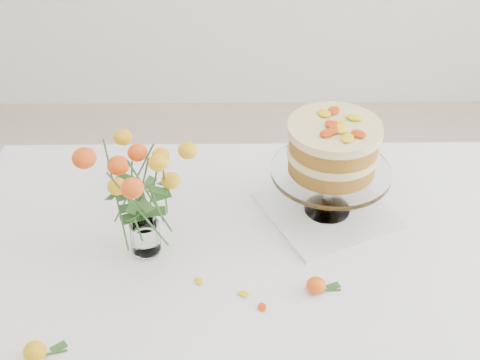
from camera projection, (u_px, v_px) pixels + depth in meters
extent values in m
cube|color=#A47B60|center=(251.00, 259.00, 1.60)|extent=(1.40, 0.90, 0.04)
cylinder|color=#A47B60|center=(51.00, 266.00, 2.12)|extent=(0.06, 0.06, 0.71)
cylinder|color=#A47B60|center=(441.00, 263.00, 2.13)|extent=(0.06, 0.06, 0.71)
cube|color=white|center=(251.00, 252.00, 1.59)|extent=(1.42, 0.92, 0.01)
cube|color=white|center=(247.00, 173.00, 2.02)|extent=(1.42, 0.01, 0.20)
cube|color=silver|center=(327.00, 211.00, 1.70)|extent=(0.38, 0.38, 0.01)
cylinder|color=white|center=(329.00, 188.00, 1.65)|extent=(0.03, 0.03, 0.09)
cylinder|color=white|center=(331.00, 171.00, 1.62)|extent=(0.29, 0.29, 0.01)
cylinder|color=#8D5C1F|center=(332.00, 162.00, 1.60)|extent=(0.27, 0.27, 0.04)
cylinder|color=beige|center=(333.00, 151.00, 1.59)|extent=(0.28, 0.28, 0.02)
cylinder|color=#8D5C1F|center=(334.00, 140.00, 1.57)|extent=(0.27, 0.27, 0.04)
cylinder|color=beige|center=(335.00, 129.00, 1.55)|extent=(0.29, 0.29, 0.02)
cylinder|color=white|center=(147.00, 250.00, 1.58)|extent=(0.06, 0.06, 0.01)
cylinder|color=white|center=(145.00, 237.00, 1.56)|extent=(0.07, 0.07, 0.08)
ellipsoid|color=yellow|center=(35.00, 351.00, 1.32)|extent=(0.05, 0.05, 0.04)
cylinder|color=#295522|center=(53.00, 354.00, 1.34)|extent=(0.06, 0.02, 0.00)
ellipsoid|color=#E44B0B|center=(316.00, 285.00, 1.47)|extent=(0.04, 0.04, 0.04)
cylinder|color=#295522|center=(329.00, 290.00, 1.48)|extent=(0.05, 0.00, 0.00)
ellipsoid|color=yellow|center=(199.00, 281.00, 1.50)|extent=(0.03, 0.02, 0.00)
ellipsoid|color=yellow|center=(243.00, 294.00, 1.47)|extent=(0.03, 0.02, 0.00)
ellipsoid|color=yellow|center=(262.00, 307.00, 1.44)|extent=(0.03, 0.02, 0.00)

